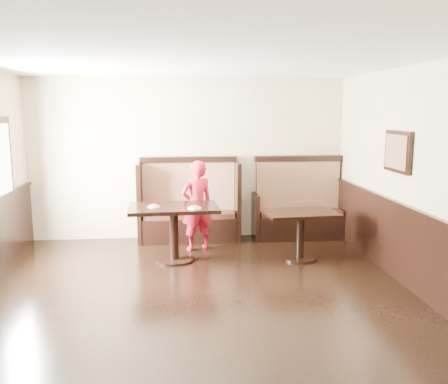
{
  "coord_description": "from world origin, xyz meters",
  "views": [
    {
      "loc": [
        -0.18,
        -4.79,
        2.24
      ],
      "look_at": [
        0.52,
        2.35,
        1.0
      ],
      "focal_mm": 38.0,
      "sensor_mm": 36.0,
      "label": 1
    }
  ],
  "objects": [
    {
      "name": "pizza_plate_left",
      "position": [
        -0.55,
        2.1,
        0.85
      ],
      "size": [
        0.17,
        0.17,
        0.03
      ],
      "color": "white",
      "rests_on": "table_main"
    },
    {
      "name": "child",
      "position": [
        0.11,
        2.69,
        0.73
      ],
      "size": [
        0.62,
        0.52,
        1.46
      ],
      "primitive_type": "imported",
      "rotation": [
        0.0,
        0.0,
        3.51
      ],
      "color": "#B5132D",
      "rests_on": "ground"
    },
    {
      "name": "table_neighbor",
      "position": [
        1.64,
        2.02,
        0.55
      ],
      "size": [
        1.11,
        0.77,
        0.74
      ],
      "rotation": [
        0.0,
        0.0,
        0.07
      ],
      "color": "black",
      "rests_on": "ground"
    },
    {
      "name": "ground",
      "position": [
        0.0,
        0.0,
        0.0
      ],
      "size": [
        7.0,
        7.0,
        0.0
      ],
      "primitive_type": "plane",
      "color": "black",
      "rests_on": "ground"
    },
    {
      "name": "room_shell",
      "position": [
        -0.3,
        0.28,
        0.67
      ],
      "size": [
        7.0,
        7.0,
        7.0
      ],
      "color": "beige",
      "rests_on": "ground"
    },
    {
      "name": "table_main",
      "position": [
        -0.26,
        2.12,
        0.64
      ],
      "size": [
        1.36,
        0.89,
        0.84
      ],
      "rotation": [
        0.0,
        0.0,
        0.05
      ],
      "color": "black",
      "rests_on": "ground"
    },
    {
      "name": "booth_neighbor",
      "position": [
        1.95,
        3.29,
        0.48
      ],
      "size": [
        1.65,
        0.72,
        1.45
      ],
      "color": "black",
      "rests_on": "ground"
    },
    {
      "name": "booth_main",
      "position": [
        0.0,
        3.3,
        0.53
      ],
      "size": [
        1.75,
        0.72,
        1.45
      ],
      "color": "black",
      "rests_on": "ground"
    },
    {
      "name": "pizza_plate_right",
      "position": [
        0.05,
        1.93,
        0.85
      ],
      "size": [
        0.2,
        0.2,
        0.04
      ],
      "color": "white",
      "rests_on": "table_main"
    }
  ]
}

